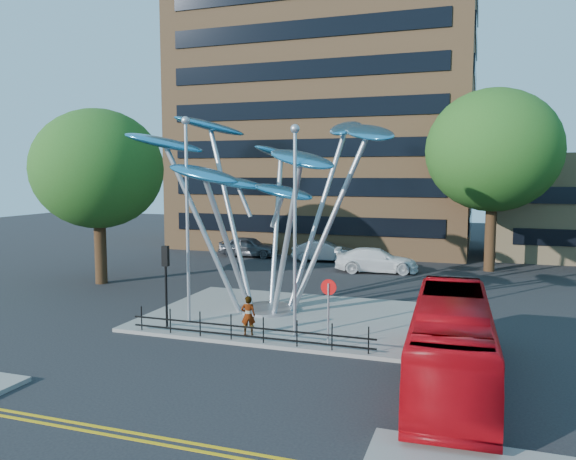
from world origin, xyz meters
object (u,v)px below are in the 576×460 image
at_px(street_lamp_right, 295,212).
at_px(no_entry_sign_island, 328,300).
at_px(traffic_light_island, 166,269).
at_px(parked_car_left, 249,247).
at_px(tree_right, 493,151).
at_px(street_lamp_left, 187,202).
at_px(parked_car_mid, 324,251).
at_px(parked_car_right, 376,260).
at_px(pedestrian, 248,315).
at_px(red_bus, 451,341).
at_px(tree_left, 98,169).
at_px(leaf_sculpture, 267,167).

xyz_separation_m(street_lamp_right, no_entry_sign_island, (1.50, -0.48, -3.28)).
relative_size(traffic_light_island, parked_car_left, 0.73).
xyz_separation_m(tree_right, street_lamp_left, (-12.50, -18.50, -2.68)).
bearing_deg(parked_car_left, street_lamp_left, -166.47).
relative_size(parked_car_mid, parked_car_right, 0.85).
xyz_separation_m(traffic_light_island, pedestrian, (3.71, 0.00, -1.67)).
xyz_separation_m(no_entry_sign_island, pedestrian, (-3.29, -0.02, -0.87)).
bearing_deg(street_lamp_right, parked_car_right, 88.63).
bearing_deg(red_bus, no_entry_sign_island, 149.65).
height_order(no_entry_sign_island, parked_car_left, no_entry_sign_island).
bearing_deg(tree_right, tree_left, -151.39).
bearing_deg(red_bus, parked_car_left, 123.45).
bearing_deg(tree_left, traffic_light_island, -39.81).
bearing_deg(red_bus, pedestrian, 160.48).
relative_size(street_lamp_left, red_bus, 0.89).
bearing_deg(traffic_light_island, street_lamp_left, 63.43).
relative_size(no_entry_sign_island, parked_car_right, 0.45).
bearing_deg(street_lamp_right, traffic_light_island, -174.81).
relative_size(no_entry_sign_island, parked_car_left, 0.52).
relative_size(tree_left, street_lamp_left, 1.17).
bearing_deg(red_bus, parked_car_mid, 112.15).
xyz_separation_m(street_lamp_left, street_lamp_right, (5.00, -0.50, -0.26)).
bearing_deg(street_lamp_right, tree_left, 154.23).
distance_m(tree_right, street_lamp_left, 22.49).
xyz_separation_m(traffic_light_island, red_bus, (11.60, -2.41, -1.24)).
bearing_deg(parked_car_right, leaf_sculpture, 156.98).
height_order(tree_right, red_bus, tree_right).
relative_size(tree_right, leaf_sculpture, 0.95).
height_order(pedestrian, parked_car_mid, pedestrian).
distance_m(red_bus, parked_car_right, 19.88).
bearing_deg(red_bus, traffic_light_island, 165.73).
distance_m(leaf_sculpture, pedestrian, 7.30).
xyz_separation_m(leaf_sculpture, street_lamp_right, (2.57, -3.68, -1.78)).
relative_size(street_lamp_right, parked_car_mid, 1.79).
relative_size(pedestrian, parked_car_left, 0.34).
relative_size(red_bus, parked_car_right, 1.80).
relative_size(street_lamp_right, no_entry_sign_island, 3.39).
height_order(red_bus, parked_car_mid, red_bus).
distance_m(traffic_light_island, parked_car_left, 20.85).
distance_m(tree_left, parked_car_mid, 17.20).
relative_size(parked_car_left, parked_car_mid, 1.02).
xyz_separation_m(tree_right, red_bus, (-1.40, -21.91, -6.67)).
relative_size(street_lamp_left, street_lamp_right, 1.06).
bearing_deg(leaf_sculpture, traffic_light_island, -125.04).
height_order(street_lamp_right, parked_car_mid, street_lamp_right).
xyz_separation_m(street_lamp_right, parked_car_mid, (-4.11, 19.31, -4.33)).
height_order(tree_left, traffic_light_island, tree_left).
bearing_deg(street_lamp_left, pedestrian, -17.30).
distance_m(street_lamp_right, traffic_light_island, 6.05).
xyz_separation_m(tree_left, street_lamp_right, (14.50, -7.00, -1.70)).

